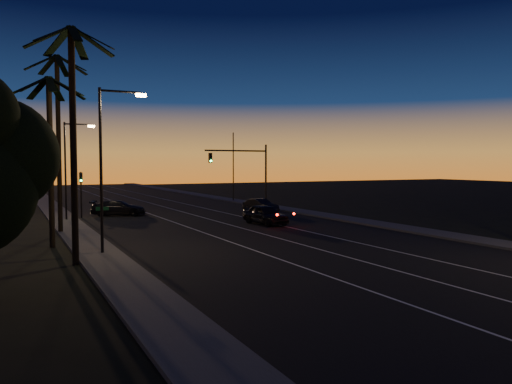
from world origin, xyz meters
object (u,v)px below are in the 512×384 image
lead_car (265,214)px  right_car (261,206)px  cross_car (119,208)px  signal_mast (246,165)px

lead_car → right_car: lead_car is taller
cross_car → right_car: bearing=-13.8°
right_car → cross_car: bearing=166.2°
lead_car → right_car: 9.75m
signal_mast → cross_car: bearing=178.1°
right_car → cross_car: size_ratio=0.80×
lead_car → right_car: (4.11, 8.84, -0.11)m
signal_mast → lead_car: bearing=-108.2°
signal_mast → cross_car: 13.83m
signal_mast → lead_car: size_ratio=1.32×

